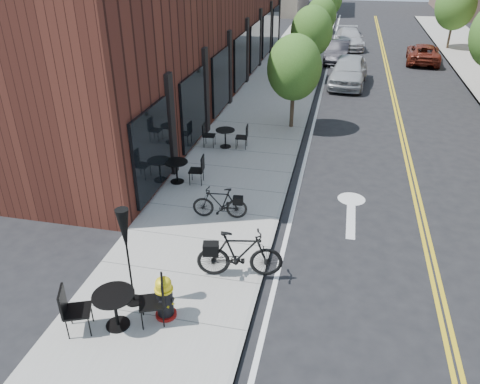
# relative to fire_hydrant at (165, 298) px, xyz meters

# --- Properties ---
(ground) EXTENTS (120.00, 120.00, 0.00)m
(ground) POSITION_rel_fire_hydrant_xyz_m (1.76, 2.94, -0.60)
(ground) COLOR black
(ground) RESTS_ON ground
(sidewalk_near) EXTENTS (4.00, 70.00, 0.12)m
(sidewalk_near) POSITION_rel_fire_hydrant_xyz_m (-0.24, 12.94, -0.54)
(sidewalk_near) COLOR #9E9B93
(sidewalk_near) RESTS_ON ground
(building_near) EXTENTS (5.00, 28.00, 7.00)m
(building_near) POSITION_rel_fire_hydrant_xyz_m (-4.74, 16.94, 2.90)
(building_near) COLOR #431D15
(building_near) RESTS_ON ground
(tree_near_a) EXTENTS (2.20, 2.20, 3.81)m
(tree_near_a) POSITION_rel_fire_hydrant_xyz_m (1.16, 11.94, 2.00)
(tree_near_a) COLOR #382B1E
(tree_near_a) RESTS_ON sidewalk_near
(tree_near_b) EXTENTS (2.30, 2.30, 3.98)m
(tree_near_b) POSITION_rel_fire_hydrant_xyz_m (1.16, 19.94, 2.11)
(tree_near_b) COLOR #382B1E
(tree_near_b) RESTS_ON sidewalk_near
(tree_near_c) EXTENTS (2.10, 2.10, 3.67)m
(tree_near_c) POSITION_rel_fire_hydrant_xyz_m (1.16, 27.94, 1.93)
(tree_near_c) COLOR #382B1E
(tree_near_c) RESTS_ON sidewalk_near
(tree_far_c) EXTENTS (2.80, 2.80, 4.62)m
(tree_far_c) POSITION_rel_fire_hydrant_xyz_m (10.36, 30.94, 2.45)
(tree_far_c) COLOR #382B1E
(tree_far_c) RESTS_ON sidewalk_far
(fire_hydrant) EXTENTS (0.47, 0.47, 1.02)m
(fire_hydrant) POSITION_rel_fire_hydrant_xyz_m (0.00, 0.00, 0.00)
(fire_hydrant) COLOR maroon
(fire_hydrant) RESTS_ON sidewalk_near
(bicycle_left) EXTENTS (1.60, 0.62, 0.94)m
(bicycle_left) POSITION_rel_fire_hydrant_xyz_m (0.10, 4.10, -0.01)
(bicycle_left) COLOR black
(bicycle_left) RESTS_ON sidewalk_near
(bicycle_right) EXTENTS (2.08, 0.95, 1.20)m
(bicycle_right) POSITION_rel_fire_hydrant_xyz_m (1.22, 1.66, 0.12)
(bicycle_right) COLOR black
(bicycle_right) RESTS_ON sidewalk_near
(bistro_set_a) EXTENTS (1.99, 1.21, 1.06)m
(bistro_set_a) POSITION_rel_fire_hydrant_xyz_m (-0.87, -0.49, 0.05)
(bistro_set_a) COLOR black
(bistro_set_a) RESTS_ON sidewalk_near
(bistro_set_b) EXTENTS (1.78, 0.83, 0.95)m
(bistro_set_b) POSITION_rel_fire_hydrant_xyz_m (-1.84, 5.94, -0.01)
(bistro_set_b) COLOR black
(bistro_set_b) RESTS_ON sidewalk_near
(bistro_set_c) EXTENTS (1.70, 0.78, 0.91)m
(bistro_set_c) POSITION_rel_fire_hydrant_xyz_m (-1.02, 9.16, -0.03)
(bistro_set_c) COLOR black
(bistro_set_c) RESTS_ON sidewalk_near
(patio_umbrella) EXTENTS (0.38, 0.38, 2.34)m
(patio_umbrella) POSITION_rel_fire_hydrant_xyz_m (-0.84, 0.25, 1.19)
(patio_umbrella) COLOR black
(patio_umbrella) RESTS_ON sidewalk_near
(parked_car_a) EXTENTS (2.25, 4.83, 1.60)m
(parked_car_a) POSITION_rel_fire_hydrant_xyz_m (3.36, 19.50, 0.20)
(parked_car_a) COLOR #A4A7AC
(parked_car_a) RESTS_ON ground
(parked_car_b) EXTENTS (1.62, 4.15, 1.35)m
(parked_car_b) POSITION_rel_fire_hydrant_xyz_m (2.56, 25.18, 0.07)
(parked_car_b) COLOR black
(parked_car_b) RESTS_ON ground
(parked_car_c) EXTENTS (2.42, 4.84, 1.35)m
(parked_car_c) POSITION_rel_fire_hydrant_xyz_m (3.25, 30.00, 0.07)
(parked_car_c) COLOR #BABAC0
(parked_car_c) RESTS_ON ground
(parked_car_far) EXTENTS (2.39, 4.54, 1.22)m
(parked_car_far) POSITION_rel_fire_hydrant_xyz_m (8.06, 26.12, 0.01)
(parked_car_far) COLOR maroon
(parked_car_far) RESTS_ON ground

